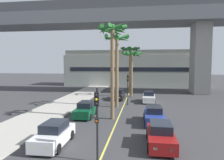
{
  "coord_description": "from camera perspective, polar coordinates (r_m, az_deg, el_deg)",
  "views": [
    {
      "loc": [
        2.3,
        -1.99,
        5.51
      ],
      "look_at": [
        0.0,
        14.0,
        4.25
      ],
      "focal_mm": 32.98,
      "sensor_mm": 36.0,
      "label": 1
    }
  ],
  "objects": [
    {
      "name": "traffic_light_median_near",
      "position": [
        11.5,
        -4.18,
        -9.62
      ],
      "size": [
        0.24,
        0.37,
        4.2
      ],
      "color": "black",
      "rests_on": "ground"
    },
    {
      "name": "car_queue_second",
      "position": [
        19.82,
        11.53,
        -9.61
      ],
      "size": [
        1.9,
        4.14,
        1.56
      ],
      "color": "navy",
      "rests_on": "ground"
    },
    {
      "name": "pier_building_backdrop",
      "position": [
        53.11,
        5.72,
        3.23
      ],
      "size": [
        33.88,
        8.04,
        8.88
      ],
      "color": "#ADB2A8",
      "rests_on": "ground"
    },
    {
      "name": "palm_tree_mid_median",
      "position": [
        39.88,
        5.06,
        6.97
      ],
      "size": [
        3.73,
        3.71,
        8.83
      ],
      "color": "brown",
      "rests_on": "ground"
    },
    {
      "name": "palm_tree_far_median",
      "position": [
        20.3,
        0.14,
        10.13
      ],
      "size": [
        2.98,
        2.96,
        9.38
      ],
      "color": "brown",
      "rests_on": "ground"
    },
    {
      "name": "car_queue_third",
      "position": [
        21.94,
        -7.29,
        -8.18
      ],
      "size": [
        1.84,
        4.1,
        1.56
      ],
      "color": "#0C4728",
      "rests_on": "ground"
    },
    {
      "name": "palm_tree_near_median",
      "position": [
        34.55,
        5.51,
        5.8
      ],
      "size": [
        3.51,
        3.54,
        7.68
      ],
      "color": "brown",
      "rests_on": "ground"
    },
    {
      "name": "sidewalk_left",
      "position": [
        21.43,
        -21.24,
        -10.53
      ],
      "size": [
        4.8,
        80.0,
        0.15
      ],
      "primitive_type": "cube",
      "color": "#ADA89E",
      "rests_on": "ground"
    },
    {
      "name": "car_queue_sixth",
      "position": [
        14.98,
        -15.8,
        -14.34
      ],
      "size": [
        1.87,
        4.12,
        1.56
      ],
      "color": "white",
      "rests_on": "ground"
    },
    {
      "name": "lane_stripe_center",
      "position": [
        26.67,
        3.09,
        -7.45
      ],
      "size": [
        0.14,
        56.0,
        0.01
      ],
      "primitive_type": "cube",
      "color": "#DBCC4C",
      "rests_on": "ground"
    },
    {
      "name": "car_queue_fifth",
      "position": [
        14.66,
        13.32,
        -14.72
      ],
      "size": [
        1.84,
        4.1,
        1.56
      ],
      "color": "maroon",
      "rests_on": "ground"
    },
    {
      "name": "traffic_light_median_far",
      "position": [
        27.38,
        4.4,
        -1.4
      ],
      "size": [
        0.24,
        0.37,
        4.2
      ],
      "color": "black",
      "rests_on": "ground"
    },
    {
      "name": "palm_tree_farthest_median",
      "position": [
        26.03,
        1.35,
        8.16
      ],
      "size": [
        3.33,
        3.49,
        9.24
      ],
      "color": "brown",
      "rests_on": "ground"
    },
    {
      "name": "car_queue_fourth",
      "position": [
        32.09,
        1.62,
        -4.11
      ],
      "size": [
        1.84,
        4.1,
        1.56
      ],
      "color": "black",
      "rests_on": "ground"
    },
    {
      "name": "bridge_overpass",
      "position": [
        41.34,
        7.14,
        15.56
      ],
      "size": [
        60.58,
        8.0,
        17.19
      ],
      "color": "slate",
      "rests_on": "ground"
    },
    {
      "name": "car_queue_front",
      "position": [
        30.22,
        10.18,
        -4.72
      ],
      "size": [
        1.92,
        4.15,
        1.56
      ],
      "color": "white",
      "rests_on": "ground"
    }
  ]
}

